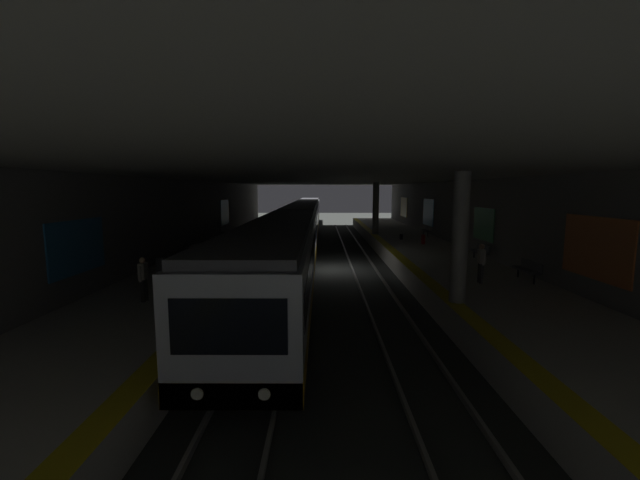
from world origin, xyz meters
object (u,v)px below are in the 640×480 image
at_px(bench_left_near, 528,269).
at_px(person_walking_mid, 481,262).
at_px(pillar_far, 376,208).
at_px(bench_right_near, 190,245).
at_px(bench_right_mid, 225,231).
at_px(person_waiting_near, 143,278).
at_px(pillar_near, 460,238).
at_px(backpack_on_floor, 401,237).
at_px(bench_left_far, 427,230).
at_px(suitcase_rolling, 423,239).
at_px(metro_train, 302,222).
at_px(bench_left_mid, 481,250).
at_px(trash_bin, 161,267).

xyz_separation_m(bench_left_near, person_walking_mid, (-0.46, 2.25, 0.38)).
bearing_deg(pillar_far, bench_right_near, 129.92).
relative_size(bench_right_mid, person_waiting_near, 1.08).
height_order(pillar_near, backpack_on_floor, pillar_near).
relative_size(bench_left_near, bench_right_near, 1.00).
relative_size(bench_left_far, bench_right_mid, 1.00).
bearing_deg(suitcase_rolling, bench_left_near, -172.09).
relative_size(metro_train, bench_left_far, 33.44).
height_order(pillar_near, suitcase_rolling, pillar_near).
relative_size(pillar_near, bench_left_mid, 2.68).
xyz_separation_m(bench_left_far, bench_right_near, (-9.38, 17.07, 0.00)).
height_order(bench_left_near, person_walking_mid, person_walking_mid).
bearing_deg(trash_bin, bench_left_far, -46.13).
xyz_separation_m(metro_train, bench_left_near, (-18.80, -10.73, -0.45)).
bearing_deg(metro_train, person_waiting_near, 168.39).
height_order(person_waiting_near, trash_bin, person_waiting_near).
relative_size(bench_left_near, person_walking_mid, 1.02).
height_order(bench_left_mid, person_walking_mid, person_walking_mid).
bearing_deg(person_walking_mid, backpack_on_floor, 1.49).
bearing_deg(bench_left_far, person_waiting_near, 142.37).
relative_size(bench_right_mid, trash_bin, 2.00).
bearing_deg(bench_left_mid, bench_right_mid, 57.79).
bearing_deg(bench_right_near, metro_train, -28.61).
xyz_separation_m(pillar_far, person_waiting_near, (-21.20, 11.07, -1.42)).
relative_size(backpack_on_floor, trash_bin, 0.47).
bearing_deg(suitcase_rolling, person_walking_mid, 176.88).
height_order(bench_left_far, trash_bin, bench_left_far).
relative_size(metro_train, bench_right_mid, 33.44).
bearing_deg(metro_train, bench_left_mid, -141.84).
relative_size(metro_train, bench_right_near, 33.44).
height_order(pillar_near, pillar_far, same).
bearing_deg(pillar_far, suitcase_rolling, -158.22).
bearing_deg(backpack_on_floor, bench_left_mid, -163.85).
distance_m(bench_left_mid, bench_right_mid, 20.17).
height_order(bench_left_mid, backpack_on_floor, bench_left_mid).
bearing_deg(bench_right_near, person_walking_mid, -117.29).
relative_size(person_waiting_near, person_walking_mid, 0.94).
bearing_deg(bench_left_mid, backpack_on_floor, 16.15).
distance_m(pillar_near, person_walking_mid, 3.66).
bearing_deg(person_waiting_near, pillar_far, -27.58).
height_order(pillar_near, bench_left_near, pillar_near).
bearing_deg(trash_bin, suitcase_rolling, -54.20).
relative_size(pillar_far, suitcase_rolling, 4.60).
distance_m(pillar_near, bench_right_mid, 23.14).
bearing_deg(bench_left_mid, bench_right_near, 83.15).
bearing_deg(bench_left_far, backpack_on_floor, 131.69).
relative_size(bench_left_mid, suitcase_rolling, 1.72).
bearing_deg(person_waiting_near, bench_right_near, 9.85).
distance_m(pillar_near, person_waiting_near, 11.17).
relative_size(metro_train, person_walking_mid, 33.98).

